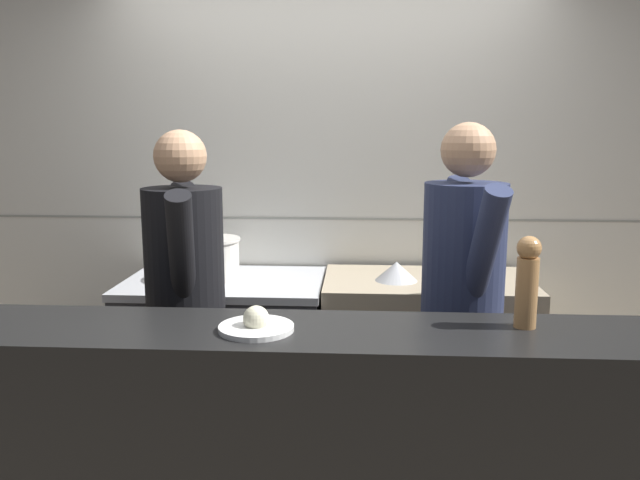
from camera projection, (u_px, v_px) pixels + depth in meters
wall_back_tiled at (327, 193)px, 3.67m from camera, size 8.00×0.06×2.60m
oven_range at (226, 355)px, 3.46m from camera, size 1.07×0.71×0.87m
prep_counter at (425, 358)px, 3.39m from camera, size 1.09×0.65×0.88m
pass_counter at (308, 469)px, 2.17m from camera, size 2.65×0.45×1.01m
stock_pot at (210, 258)px, 3.37m from camera, size 0.33×0.33×0.23m
mixing_bowl_steel at (396, 271)px, 3.27m from camera, size 0.22×0.22×0.10m
plated_dish_main at (256, 324)px, 2.07m from camera, size 0.25×0.25×0.09m
pepper_mill at (527, 280)px, 2.08m from camera, size 0.08×0.08×0.31m
chef_head_cook at (186, 302)px, 2.71m from camera, size 0.41×0.73×1.67m
chef_sous at (462, 302)px, 2.65m from camera, size 0.41×0.74×1.70m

